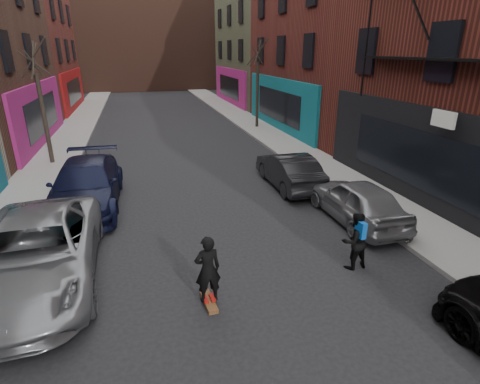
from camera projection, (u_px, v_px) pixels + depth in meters
sidewalk_left at (81, 121)px, 29.08m from camera, size 2.50×84.00×0.13m
sidewalk_right at (236, 114)px, 32.17m from camera, size 2.50×84.00×0.13m
building_far at (144, 36)px, 51.56m from camera, size 40.00×10.00×14.00m
tree_left_far at (40, 94)px, 17.10m from camera, size 2.00×2.00×6.50m
tree_right_far at (258, 77)px, 25.52m from camera, size 2.00×2.00×6.80m
parked_left_far at (37, 252)px, 8.82m from camera, size 2.85×5.92×1.63m
parked_left_end at (86, 185)px, 13.17m from camera, size 2.43×5.65×1.62m
parked_right_far at (357, 201)px, 12.10m from camera, size 1.69×4.18×1.42m
parked_right_end at (289, 170)px, 15.21m from camera, size 1.49×4.25×1.40m
skateboard at (209, 302)px, 8.30m from camera, size 0.29×0.82×0.10m
skateboarder at (208, 269)px, 8.00m from camera, size 0.60×0.42×1.57m
pedestrian at (355, 241)px, 9.45m from camera, size 0.78×0.65×1.52m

